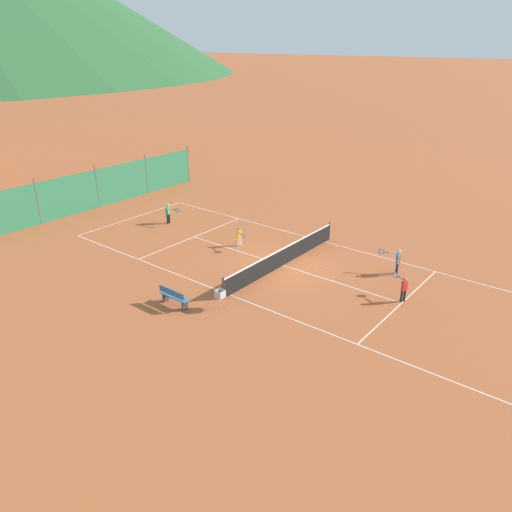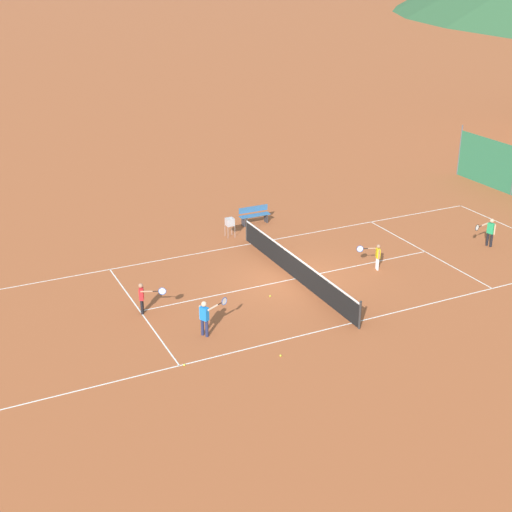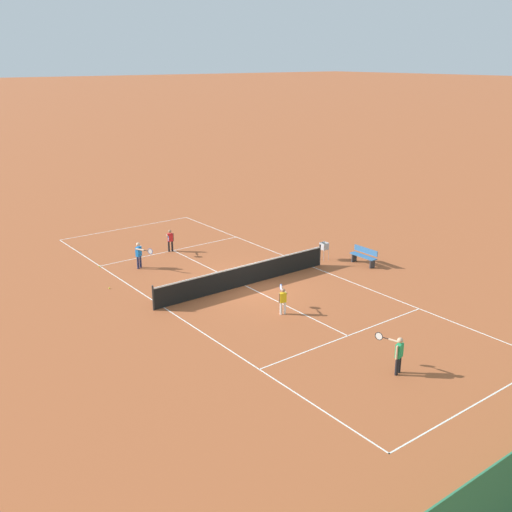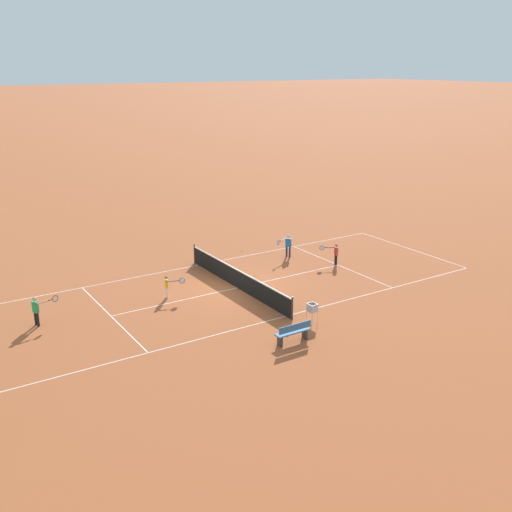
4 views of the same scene
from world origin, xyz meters
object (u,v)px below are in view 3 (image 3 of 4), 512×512
object	(u,v)px
player_far_service	(398,352)
ball_hopper	(324,247)
courtside_bench	(364,256)
player_near_baseline	(139,253)
tennis_net	(245,275)
player_near_service	(170,239)
tennis_ball_service_box	(206,279)
player_far_baseline	(283,299)
tennis_ball_mid_court	(109,288)
tennis_ball_alley_right	(99,266)

from	to	relation	value
player_far_service	ball_hopper	distance (m)	11.47
ball_hopper	courtside_bench	bearing A→B (deg)	121.31
player_far_service	ball_hopper	xyz separation A→B (m)	(-6.02, -9.77, -0.09)
player_near_baseline	ball_hopper	world-z (taller)	player_near_baseline
tennis_net	player_near_service	distance (m)	6.32
tennis_net	tennis_ball_service_box	world-z (taller)	tennis_net
player_near_service	player_far_service	bearing A→B (deg)	88.07
tennis_ball_service_box	ball_hopper	size ratio (longest dim) A/B	0.07
player_near_service	player_far_baseline	world-z (taller)	player_near_service
tennis_net	player_far_service	world-z (taller)	player_far_service
player_near_baseline	tennis_ball_mid_court	bearing A→B (deg)	35.06
tennis_ball_alley_right	courtside_bench	world-z (taller)	courtside_bench
player_far_service	tennis_ball_mid_court	world-z (taller)	player_far_service
tennis_net	tennis_ball_mid_court	bearing A→B (deg)	-33.34
player_far_service	courtside_bench	world-z (taller)	player_far_service
player_far_service	player_near_baseline	distance (m)	14.33
player_far_baseline	ball_hopper	xyz separation A→B (m)	(-5.91, -3.88, 0.02)
tennis_ball_service_box	ball_hopper	bearing A→B (deg)	169.60
player_near_service	player_far_baseline	bearing A→B (deg)	87.54
tennis_net	tennis_ball_service_box	size ratio (longest dim) A/B	139.09
tennis_ball_service_box	courtside_bench	size ratio (longest dim) A/B	0.04
player_far_baseline	tennis_ball_service_box	world-z (taller)	player_far_baseline
tennis_net	tennis_ball_mid_court	world-z (taller)	tennis_net
tennis_ball_alley_right	tennis_ball_mid_court	size ratio (longest dim) A/B	1.00
tennis_net	player_near_baseline	size ratio (longest dim) A/B	7.10
courtside_bench	player_far_baseline	bearing A→B (deg)	17.18
ball_hopper	tennis_ball_mid_court	bearing A→B (deg)	-15.22
player_far_service	tennis_net	bearing A→B (deg)	-94.46
player_far_baseline	player_near_baseline	distance (m)	8.56
player_near_service	courtside_bench	world-z (taller)	player_near_service
tennis_ball_mid_court	player_far_service	bearing A→B (deg)	108.77
tennis_ball_alley_right	ball_hopper	bearing A→B (deg)	148.61
tennis_ball_alley_right	tennis_ball_service_box	world-z (taller)	same
tennis_ball_mid_court	ball_hopper	world-z (taller)	ball_hopper
player_far_baseline	tennis_ball_mid_court	world-z (taller)	player_far_baseline
tennis_ball_service_box	ball_hopper	distance (m)	6.44
courtside_bench	player_near_service	bearing A→B (deg)	-49.12
ball_hopper	tennis_ball_service_box	bearing A→B (deg)	-10.40
tennis_ball_service_box	tennis_ball_mid_court	bearing A→B (deg)	-22.41
player_far_service	tennis_ball_mid_court	distance (m)	13.29
player_far_baseline	tennis_ball_service_box	size ratio (longest dim) A/B	16.45
tennis_ball_mid_court	tennis_ball_service_box	bearing A→B (deg)	157.59
player_far_service	player_far_baseline	distance (m)	5.88
tennis_ball_alley_right	player_far_baseline	bearing A→B (deg)	110.23
player_far_service	player_far_baseline	xyz separation A→B (m)	(-0.11, -5.88, -0.11)
player_near_service	ball_hopper	distance (m)	8.00
player_near_service	tennis_ball_alley_right	distance (m)	4.03
ball_hopper	player_far_service	bearing A→B (deg)	58.37
tennis_net	courtside_bench	xyz separation A→B (m)	(-6.34, 1.24, -0.05)
player_near_service	courtside_bench	size ratio (longest dim) A/B	0.78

